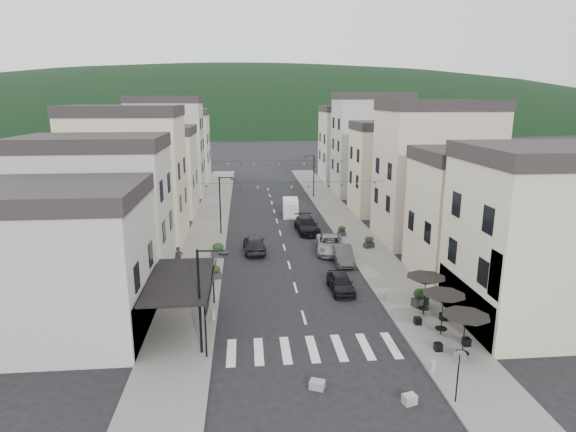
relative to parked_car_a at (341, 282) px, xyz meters
name	(u,v)px	position (x,y,z in m)	size (l,w,h in m)	color
ground	(318,368)	(-3.18, -10.06, -0.67)	(700.00, 700.00, 0.00)	black
sidewalk_left	(211,220)	(-10.68, 21.94, -0.61)	(4.00, 76.00, 0.12)	slate
sidewalk_right	(340,217)	(4.32, 21.94, -0.61)	(4.00, 76.00, 0.12)	slate
hill_backdrop	(249,120)	(-3.18, 289.94, -0.67)	(640.00, 360.00, 70.00)	black
boutique_building	(36,271)	(-18.68, -5.06, 3.33)	(12.00, 8.00, 8.00)	#ADAA9F
bistro_building	(548,246)	(11.32, -6.06, 4.33)	(10.00, 8.00, 10.00)	beige
boutique_awning	(184,281)	(-10.43, -5.06, 2.44)	(3.77, 7.50, 3.28)	black
buildings_row_left	(154,162)	(-17.68, 27.69, 5.45)	(10.20, 54.16, 14.00)	#ADAA9F
buildings_row_right	(389,159)	(11.32, 26.54, 5.65)	(10.20, 54.16, 14.50)	beige
cafe_terrace	(444,299)	(4.52, -7.26, 1.69)	(2.50, 8.10, 2.53)	black
streetlamp_left_near	(204,291)	(-9.00, -8.06, 3.03)	(1.70, 0.56, 6.00)	black
streetlamp_left_far	(223,199)	(-9.00, 15.94, 3.03)	(1.70, 0.56, 6.00)	black
streetlamp_right_far	(312,172)	(2.64, 33.94, 3.03)	(1.70, 0.56, 6.00)	black
traffic_sign	(459,366)	(2.62, -13.56, 1.26)	(0.70, 0.07, 2.70)	black
bollards	(305,315)	(-3.18, -4.56, -0.25)	(11.66, 10.26, 0.60)	gray
bunting_near	(283,186)	(-3.18, 11.94, 4.98)	(19.00, 0.28, 0.62)	black
bunting_far	(273,164)	(-3.18, 27.94, 4.98)	(19.00, 0.28, 0.62)	black
parked_car_a	(341,282)	(0.00, 0.00, 0.00)	(1.58, 3.94, 1.34)	black
parked_car_b	(343,255)	(1.42, 6.09, 0.04)	(1.49, 4.28, 1.41)	#303032
parked_car_c	(330,244)	(0.86, 9.11, 0.08)	(2.48, 5.38, 1.50)	gray
parked_car_d	(307,225)	(-0.38, 15.97, 0.09)	(2.13, 5.24, 1.52)	black
parked_car_e	(255,244)	(-5.98, 9.73, 0.13)	(1.89, 4.69, 1.60)	black
delivery_van	(290,207)	(-1.39, 23.56, 0.37)	(2.02, 4.53, 2.12)	silver
pedestrian_a	(179,258)	(-12.17, 5.32, 0.41)	(0.70, 0.46, 1.92)	black
pedestrian_b	(180,277)	(-11.52, 1.07, 0.43)	(0.96, 0.74, 1.97)	black
concrete_block_b	(410,399)	(0.53, -13.36, -0.45)	(0.60, 0.45, 0.45)	gray
concrete_block_c	(317,385)	(-3.50, -11.79, -0.47)	(0.70, 0.50, 0.40)	gray
planter_la	(215,272)	(-9.18, 3.06, -0.02)	(1.05, 0.70, 1.08)	#2C2C2F
planter_lb	(218,250)	(-9.18, 8.32, 0.07)	(1.28, 0.98, 1.28)	#303032
planter_ra	(420,297)	(4.73, -3.20, 0.04)	(1.24, 1.00, 1.22)	#29292C
planter_rb	(369,242)	(4.62, 9.78, -0.03)	(1.08, 0.85, 1.07)	#2D2D2F
planter_rc	(342,231)	(2.90, 13.99, -0.07)	(0.96, 0.66, 0.99)	#313134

